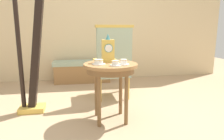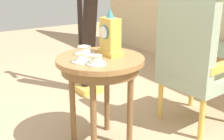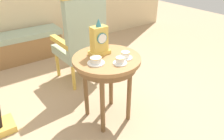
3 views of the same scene
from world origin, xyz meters
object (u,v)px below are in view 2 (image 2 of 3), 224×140
(side_table, at_px, (100,69))
(harp, at_px, (87,30))
(teacup_right, at_px, (81,58))
(armchair, at_px, (193,59))
(teacup_left, at_px, (84,50))
(teacup_center, at_px, (96,60))
(mantel_clock, at_px, (110,36))

(side_table, distance_m, harp, 1.06)
(teacup_right, height_order, armchair, armchair)
(armchair, bearing_deg, teacup_right, -98.03)
(teacup_left, height_order, harp, harp)
(teacup_left, bearing_deg, side_table, 18.87)
(teacup_center, xyz_separation_m, mantel_clock, (-0.14, 0.20, 0.11))
(side_table, height_order, teacup_left, teacup_left)
(side_table, height_order, harp, harp)
(side_table, xyz_separation_m, teacup_left, (-0.14, -0.05, 0.12))
(teacup_left, bearing_deg, teacup_center, -12.82)
(teacup_center, xyz_separation_m, harp, (-1.09, 0.54, -0.03))
(teacup_left, xyz_separation_m, armchair, (0.30, 0.83, -0.13))
(mantel_clock, height_order, harp, harp)
(side_table, height_order, teacup_center, teacup_center)
(armchair, distance_m, harp, 1.18)
(teacup_left, height_order, armchair, armchair)
(side_table, bearing_deg, mantel_clock, 99.34)
(teacup_left, relative_size, armchair, 0.13)
(harp, bearing_deg, armchair, 17.49)
(teacup_center, relative_size, harp, 0.07)
(teacup_center, relative_size, armchair, 0.11)
(teacup_center, height_order, armchair, armchair)
(side_table, bearing_deg, teacup_center, -40.64)
(mantel_clock, bearing_deg, teacup_right, -81.38)
(teacup_center, bearing_deg, side_table, 139.36)
(teacup_center, distance_m, armchair, 0.91)
(side_table, distance_m, armchair, 0.80)
(side_table, bearing_deg, armchair, 78.59)
(teacup_left, height_order, mantel_clock, mantel_clock)
(teacup_left, xyz_separation_m, harp, (-0.82, 0.48, -0.03))
(teacup_right, xyz_separation_m, teacup_center, (0.10, 0.06, 0.00))
(side_table, height_order, mantel_clock, mantel_clock)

